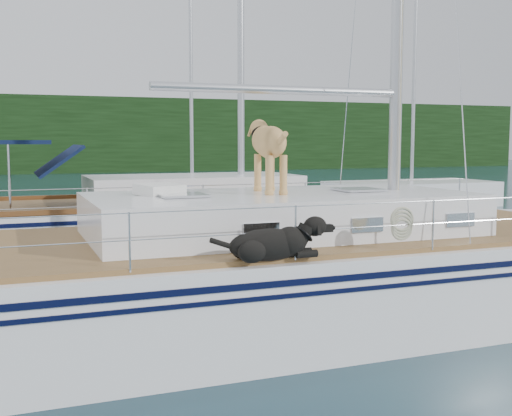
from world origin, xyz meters
name	(u,v)px	position (x,y,z in m)	size (l,w,h in m)	color
ground	(227,328)	(0.00, 0.00, 0.00)	(120.00, 120.00, 0.00)	black
tree_line	(42,135)	(0.00, 45.00, 3.00)	(90.00, 3.00, 6.00)	black
shore_bank	(42,165)	(0.00, 46.20, 0.60)	(92.00, 1.00, 1.20)	#595147
main_sailboat	(234,278)	(0.10, 0.00, 0.68)	(12.00, 3.82, 14.01)	white
neighbor_sailboat	(147,224)	(0.25, 6.42, 0.63)	(11.00, 3.50, 13.30)	white
bg_boat_center	(192,194)	(4.00, 16.00, 0.45)	(7.20, 3.00, 11.65)	white
bg_boat_east	(411,194)	(12.00, 13.00, 0.46)	(6.40, 3.00, 11.65)	white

